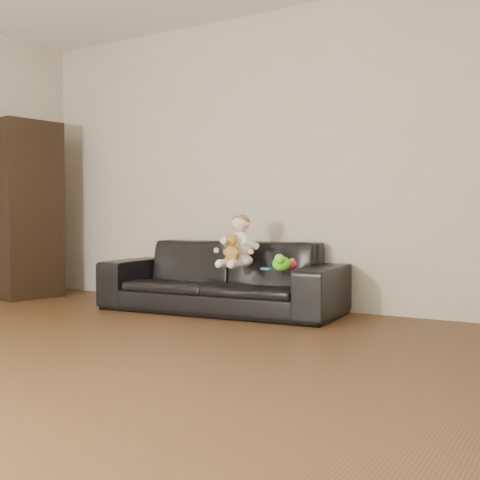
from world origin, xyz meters
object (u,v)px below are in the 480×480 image
Objects in this scene: cabinet at (27,210)px; baby at (239,244)px; toy_green at (282,264)px; toy_rattle at (292,265)px; toy_blue_disc at (266,269)px; sofa at (221,277)px; teddy_bear at (232,249)px.

cabinet is 4.06× the size of baby.
toy_green is 2.08× the size of toy_rattle.
toy_green is 0.14m from toy_rattle.
baby is at bearing 12.79° from cabinet.
toy_blue_disc is (2.65, 0.05, -0.47)m from cabinet.
teddy_bear is at bearing -48.23° from sofa.
toy_rattle is (0.71, -0.11, 0.13)m from sofa.
baby is at bearing 92.09° from teddy_bear.
toy_green is (0.45, -0.14, -0.13)m from baby.
sofa is at bearing 170.84° from toy_rattle.
cabinet is 18.51× the size of toy_blue_disc.
baby is 0.13m from teddy_bear.
toy_green is 1.73× the size of toy_blue_disc.
teddy_bear reaches higher than toy_blue_disc.
sofa is 0.74m from toy_green.
teddy_bear is (0.25, -0.24, 0.25)m from sofa.
teddy_bear is (0.01, -0.13, -0.03)m from baby.
toy_green is at bearing -24.18° from sofa.
teddy_bear is 1.37× the size of toy_green.
sofa is 12.50× the size of toy_green.
cabinet is 10.73× the size of toy_green.
teddy_bear is at bearing -163.28° from toy_blue_disc.
sofa is 1.17× the size of cabinet.
sofa is 0.73m from toy_rattle.
sofa reaches higher than toy_green.
toy_rattle is (0.02, 0.13, -0.02)m from toy_green.
teddy_bear is at bearing 9.65° from cabinet.
toy_blue_disc is (-0.17, 0.09, -0.05)m from toy_green.
baby reaches higher than toy_green.
cabinet is at bearing 176.95° from teddy_bear.
cabinet reaches higher than teddy_bear.
toy_rattle reaches higher than toy_blue_disc.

